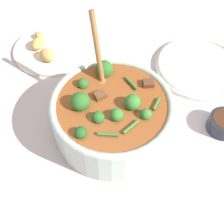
# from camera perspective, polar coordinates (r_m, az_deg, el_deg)

# --- Properties ---
(ground_plane) EXTENTS (4.00, 4.00, 0.00)m
(ground_plane) POSITION_cam_1_polar(r_m,az_deg,el_deg) (0.70, 0.00, -3.50)
(ground_plane) COLOR silver
(stew_bowl) EXTENTS (0.28, 0.28, 0.25)m
(stew_bowl) POSITION_cam_1_polar(r_m,az_deg,el_deg) (0.65, -0.04, -0.39)
(stew_bowl) COLOR #B2C6BC
(stew_bowl) RESTS_ON ground_plane
(condiment_bowl) EXTENTS (0.08, 0.08, 0.04)m
(condiment_bowl) POSITION_cam_1_polar(r_m,az_deg,el_deg) (0.73, 21.76, -2.11)
(condiment_bowl) COLOR #232833
(condiment_bowl) RESTS_ON ground_plane
(empty_plate) EXTENTS (0.26, 0.26, 0.02)m
(empty_plate) POSITION_cam_1_polar(r_m,az_deg,el_deg) (0.87, 17.41, 8.84)
(empty_plate) COLOR silver
(empty_plate) RESTS_ON ground_plane
(food_plate) EXTENTS (0.23, 0.23, 0.05)m
(food_plate) POSITION_cam_1_polar(r_m,az_deg,el_deg) (0.90, -12.51, 12.40)
(food_plate) COLOR silver
(food_plate) RESTS_ON ground_plane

